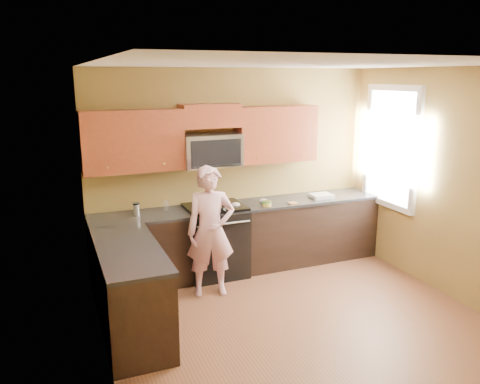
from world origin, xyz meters
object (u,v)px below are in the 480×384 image
microwave (211,166)px  butter_tub (267,206)px  frying_pan (217,210)px  stove (215,240)px  travel_mug (137,216)px  woman (211,231)px

microwave → butter_tub: (0.66, -0.30, -0.53)m
microwave → frying_pan: 0.59m
stove → travel_mug: size_ratio=5.70×
butter_tub → travel_mug: travel_mug is taller
travel_mug → butter_tub: bearing=-6.1°
microwave → woman: 0.96m
microwave → woman: size_ratio=0.48×
woman → butter_tub: 0.97m
woman → frying_pan: woman is taller
stove → woman: 0.66m
microwave → butter_tub: bearing=-24.4°
microwave → butter_tub: microwave is taller
microwave → frying_pan: size_ratio=1.85×
microwave → woman: microwave is taller
travel_mug → microwave: bearing=6.8°
woman → microwave: bearing=80.5°
frying_pan → stove: bearing=73.4°
frying_pan → butter_tub: frying_pan is taller
butter_tub → woman: bearing=-158.8°
woman → stove: bearing=76.3°
frying_pan → butter_tub: (0.70, 0.02, -0.03)m
butter_tub → frying_pan: bearing=-178.4°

